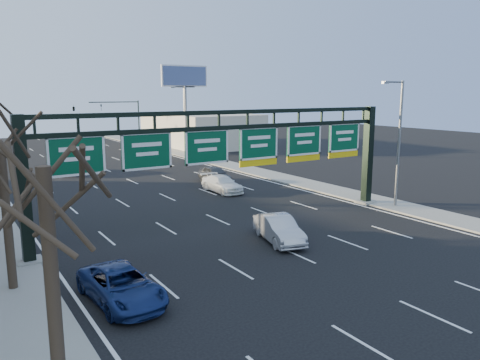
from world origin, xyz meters
TOP-DOWN VIEW (x-y plane):
  - ground at (0.00, 0.00)m, footprint 160.00×160.00m
  - sidewalk_right at (12.80, 20.00)m, footprint 3.00×120.00m
  - lane_markings at (0.00, 20.00)m, footprint 21.60×120.00m
  - sign_gantry at (0.16, 8.00)m, footprint 24.60×1.20m
  - building_right_distant at (20.00, 50.00)m, footprint 12.00×20.00m
  - tree_near at (-12.80, -4.00)m, footprint 3.60×3.60m
  - streetlight_near at (12.47, 6.00)m, footprint 2.15×0.22m
  - streetlight_far at (12.47, 40.00)m, footprint 2.15×0.22m
  - billboard_right at (15.00, 44.98)m, footprint 7.00×0.50m
  - traffic_signal_mast at (5.69, 55.00)m, footprint 10.16×0.54m
  - car_blue_suv at (-9.33, 1.45)m, footprint 2.60×5.03m
  - car_silver_sedan at (0.57, 4.18)m, footprint 2.60×4.65m
  - car_white_wagon at (4.72, 17.41)m, footprint 1.97×4.66m
  - car_grey_far at (6.21, 21.18)m, footprint 2.16×4.63m
  - car_silver_distant at (-3.79, 33.86)m, footprint 2.21×5.21m

SIDE VIEW (x-z plane):
  - ground at x=0.00m, z-range 0.00..0.00m
  - lane_markings at x=0.00m, z-range 0.00..0.01m
  - sidewalk_right at x=12.80m, z-range 0.00..0.12m
  - car_white_wagon at x=4.72m, z-range 0.00..1.34m
  - car_blue_suv at x=-9.33m, z-range 0.00..1.36m
  - car_silver_sedan at x=0.57m, z-range 0.00..1.45m
  - car_grey_far at x=6.21m, z-range 0.00..1.53m
  - car_silver_distant at x=-3.79m, z-range 0.00..1.67m
  - building_right_distant at x=20.00m, z-range 0.00..5.00m
  - sign_gantry at x=0.16m, z-range 1.03..8.23m
  - streetlight_near at x=12.47m, z-range 0.58..9.58m
  - streetlight_far at x=12.47m, z-range 0.58..9.58m
  - traffic_signal_mast at x=5.69m, z-range 2.00..9.00m
  - tree_near at x=-12.80m, z-range 3.05..11.91m
  - billboard_right at x=15.00m, z-range 3.06..15.06m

